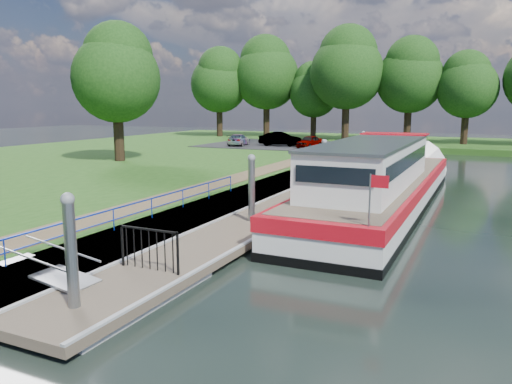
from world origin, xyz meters
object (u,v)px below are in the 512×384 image
at_px(barge, 384,183).
at_px(car_b, 280,139).
at_px(car_a, 309,142).
at_px(pontoon, 294,205).
at_px(car_c, 239,140).

bearing_deg(barge, car_b, 123.69).
bearing_deg(car_a, pontoon, -63.89).
distance_m(barge, car_c, 26.42).
distance_m(pontoon, car_a, 23.62).
bearing_deg(pontoon, car_b, 113.74).
relative_size(pontoon, car_b, 7.48).
bearing_deg(car_c, car_b, -175.01).
xyz_separation_m(barge, car_b, (-13.83, 20.75, 0.41)).
bearing_deg(car_c, car_a, 171.71).
distance_m(car_b, car_c, 4.07).
height_order(car_a, car_c, car_a).
relative_size(car_a, car_c, 0.87).
relative_size(pontoon, barge, 1.42).
height_order(pontoon, car_c, car_c).
bearing_deg(car_a, car_b, 175.52).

